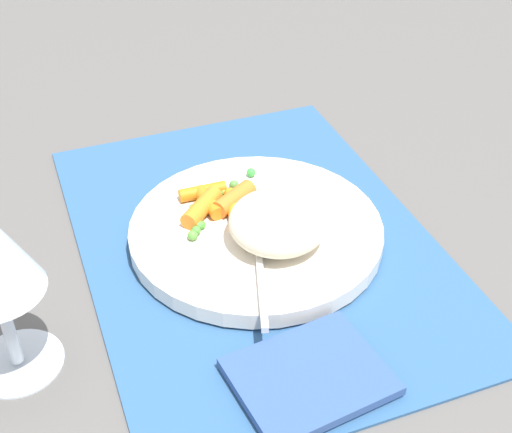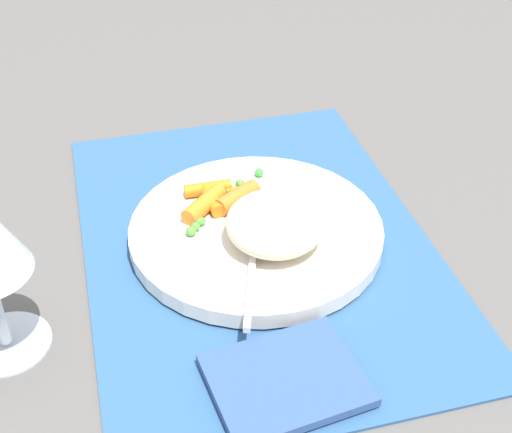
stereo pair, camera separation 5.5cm
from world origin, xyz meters
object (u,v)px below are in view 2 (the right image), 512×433
object	(u,v)px
rice_mound	(275,223)
carrot_portion	(219,199)
plate	(256,231)
napkin	(286,380)
fork	(255,238)

from	to	relation	value
rice_mound	carrot_portion	size ratio (longest dim) A/B	1.08
plate	rice_mound	distance (m)	0.04
carrot_portion	napkin	bearing A→B (deg)	-178.90
rice_mound	fork	xyz separation A→B (m)	(0.01, 0.02, -0.02)
fork	napkin	world-z (taller)	fork
fork	napkin	xyz separation A→B (m)	(-0.15, 0.02, -0.01)
fork	napkin	size ratio (longest dim) A/B	1.64
plate	rice_mound	world-z (taller)	rice_mound
rice_mound	napkin	xyz separation A→B (m)	(-0.15, 0.03, -0.03)
plate	fork	world-z (taller)	fork
plate	rice_mound	bearing A→B (deg)	-160.09
napkin	plate	bearing A→B (deg)	-7.37
fork	plate	bearing A→B (deg)	-17.70
fork	rice_mound	bearing A→B (deg)	-111.30
rice_mound	carrot_portion	bearing A→B (deg)	28.98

